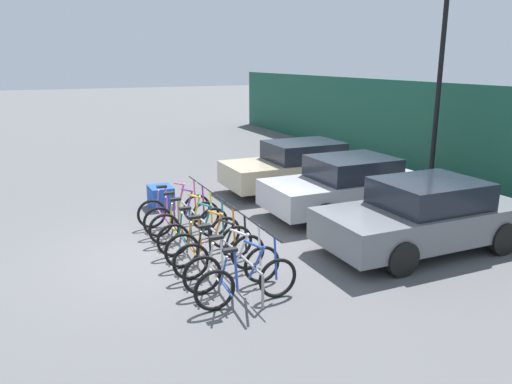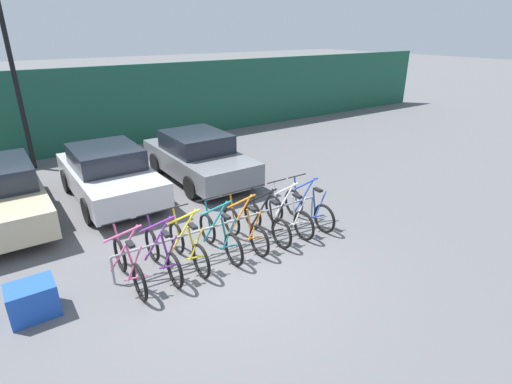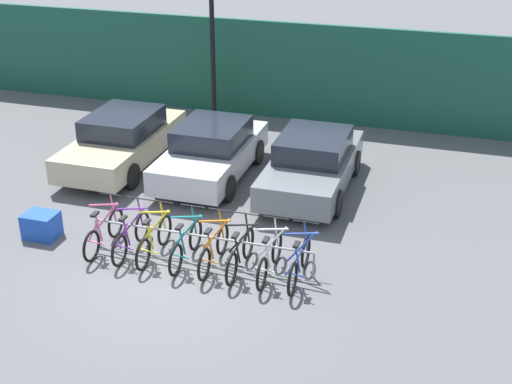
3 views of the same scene
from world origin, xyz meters
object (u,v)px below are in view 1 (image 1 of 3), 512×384
Objects in this scene: bike_rack at (211,231)px; bicycle_yellow at (189,224)px; bicycle_white at (233,267)px; car_beige at (301,166)px; car_silver at (349,186)px; lamp_post at (440,77)px; cargo_crate at (161,197)px; bicycle_orange at (210,244)px; bicycle_purple at (182,217)px; car_grey at (424,216)px; bicycle_blue at (247,281)px; bicycle_black at (220,254)px; bicycle_teal at (200,234)px; bicycle_pink at (175,209)px.

bicycle_yellow reaches higher than bike_rack.
bicycle_yellow is at bearing -177.23° from bicycle_white.
car_silver is at bearing -1.38° from car_beige.
lamp_post is 8.50m from cargo_crate.
bicycle_orange and bicycle_white have the same top height.
bicycle_purple is at bearing -93.34° from car_silver.
car_grey is at bearing 57.98° from bicycle_purple.
bicycle_purple is 1.00× the size of bicycle_orange.
lamp_post reaches higher than bicycle_blue.
bicycle_white is at bearing -62.98° from lamp_post.
car_silver is at bearing 120.87° from bicycle_black.
bicycle_yellow is at bearing -178.96° from bicycle_blue.
car_silver reaches higher than bicycle_black.
lamp_post is (-1.62, 7.97, 2.79)m from bicycle_yellow.
car_beige reaches higher than bicycle_teal.
bicycle_teal is 0.42× the size of car_silver.
bicycle_white is (2.44, 0.00, 0.00)m from bicycle_yellow.
car_beige is 4.69m from lamp_post.
car_grey is at bearing 56.44° from bicycle_yellow.
bicycle_white is at bearing -38.59° from car_beige.
bike_rack is 2.76× the size of bicycle_pink.
car_grey is at bearing 100.85° from bicycle_blue.
car_silver is 4.72m from cargo_crate.
lamp_post reaches higher than bicycle_black.
car_beige reaches higher than cargo_crate.
car_grey reaches higher than bicycle_white.
bicycle_white is (1.75, 0.00, 0.00)m from bicycle_teal.
bicycle_yellow is 4.72m from car_grey.
bicycle_white is (2.95, 0.00, 0.00)m from bicycle_purple.
car_grey is 0.75× the size of lamp_post.
bicycle_white is 0.41× the size of car_grey.
cargo_crate is (-2.38, -4.05, -0.42)m from car_silver.
bicycle_purple and bicycle_teal have the same top height.
bicycle_blue is 9.65m from lamp_post.
bicycle_blue is 0.42× the size of car_silver.
bicycle_yellow is 1.00× the size of bicycle_black.
bicycle_pink is at bearing -178.96° from bicycle_blue.
lamp_post is at bearing 108.22° from bike_rack.
bicycle_blue is 7.15m from car_beige.
bicycle_purple is 0.41× the size of car_grey.
bicycle_blue is 0.30× the size of lamp_post.
bicycle_purple is 0.42× the size of car_silver.
car_beige reaches higher than bicycle_pink.
car_beige reaches higher than bicycle_yellow.
bike_rack is 2.76× the size of bicycle_blue.
bicycle_blue reaches higher than bike_rack.
bicycle_orange is (1.29, 0.00, 0.00)m from bicycle_yellow.
bicycle_white is (0.60, 0.00, 0.00)m from bicycle_black.
car_beige is at bearing 121.20° from bicycle_purple.
bicycle_white is at bearing 2.89° from bicycle_pink.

